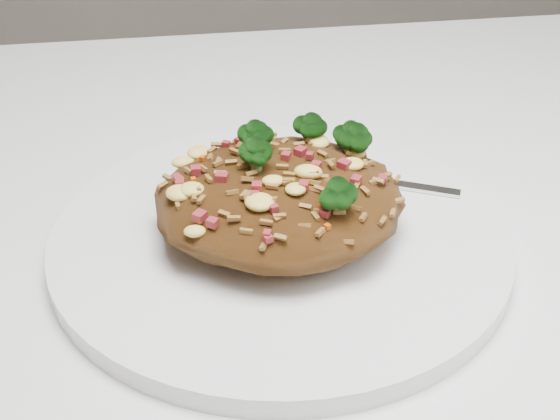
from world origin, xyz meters
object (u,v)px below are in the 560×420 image
(dining_table, at_px, (392,335))
(fried_rice, at_px, (281,188))
(plate, at_px, (280,238))
(fork, at_px, (357,178))

(dining_table, bearing_deg, fried_rice, -179.97)
(dining_table, relative_size, plate, 4.02)
(plate, distance_m, fried_rice, 0.04)
(dining_table, bearing_deg, plate, -179.49)
(dining_table, height_order, plate, plate)
(fried_rice, bearing_deg, dining_table, 0.03)
(plate, relative_size, fried_rice, 1.89)
(dining_table, distance_m, fried_rice, 0.16)
(dining_table, xyz_separation_m, fried_rice, (-0.08, -0.00, 0.14))
(plate, distance_m, fork, 0.08)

